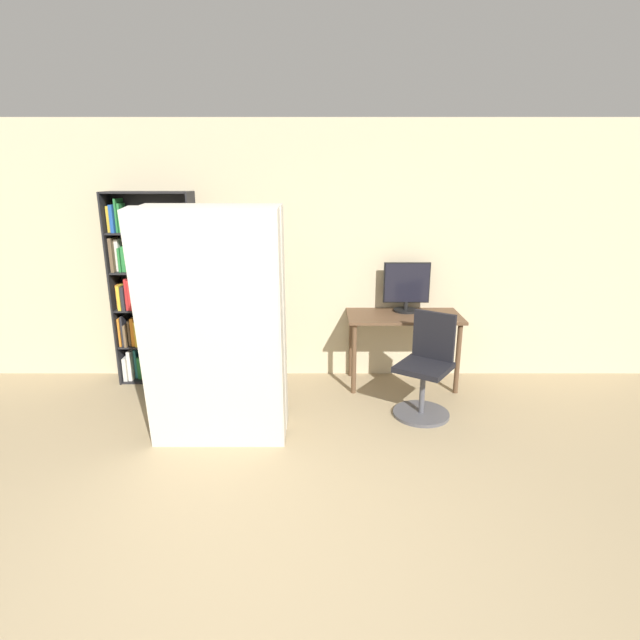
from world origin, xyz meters
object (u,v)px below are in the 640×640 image
object	(u,v)px
mattress_near	(210,334)
mattress_far	(218,323)
monitor	(405,286)
bookshelf	(145,295)
office_chair	(424,374)

from	to	relation	value
mattress_near	mattress_far	size ratio (longest dim) A/B	1.00
mattress_far	monitor	bearing A→B (deg)	32.62
bookshelf	mattress_far	world-z (taller)	bookshelf
bookshelf	mattress_near	world-z (taller)	bookshelf
office_chair	bookshelf	xyz separation A→B (m)	(-2.80, 0.84, 0.55)
bookshelf	mattress_far	xyz separation A→B (m)	(0.99, -1.13, 0.03)
monitor	office_chair	size ratio (longest dim) A/B	0.55
monitor	bookshelf	size ratio (longest dim) A/B	0.26
mattress_near	monitor	bearing A→B (deg)	39.60
monitor	office_chair	xyz separation A→B (m)	(0.07, -0.83, -0.65)
bookshelf	mattress_far	bearing A→B (deg)	-48.62
office_chair	mattress_near	xyz separation A→B (m)	(-1.80, -0.61, 0.58)
office_chair	mattress_near	distance (m)	1.99
office_chair	bookshelf	world-z (taller)	bookshelf
monitor	mattress_far	distance (m)	2.06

